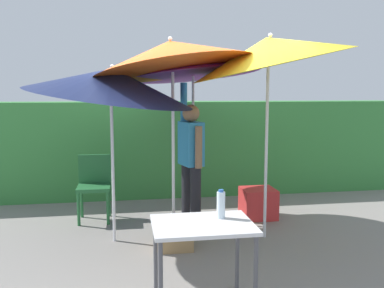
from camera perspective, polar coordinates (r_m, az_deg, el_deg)
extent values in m
plane|color=gray|center=(5.21, 0.53, -12.50)|extent=(24.00, 24.00, 0.00)
cube|color=#38843D|center=(7.11, -2.37, -0.56)|extent=(8.00, 0.70, 1.59)
cylinder|color=silver|center=(4.90, -2.61, -1.61)|extent=(0.04, 0.04, 2.02)
cone|color=#EA5919|center=(4.83, -2.86, 12.18)|extent=(1.92, 1.89, 0.76)
sphere|color=silver|center=(4.83, -3.04, 14.35)|extent=(0.05, 0.05, 0.05)
cylinder|color=silver|center=(4.99, 10.22, -1.33)|extent=(0.04, 0.04, 2.06)
cone|color=yellow|center=(4.92, 10.63, 12.44)|extent=(1.92, 1.89, 0.77)
sphere|color=silver|center=(4.91, 10.79, 14.57)|extent=(0.05, 0.05, 0.05)
cylinder|color=silver|center=(5.58, 0.14, -0.75)|extent=(0.04, 0.04, 1.97)
cone|color=purple|center=(5.52, 0.05, 11.03)|extent=(1.82, 1.80, 0.59)
sphere|color=silver|center=(5.52, -0.04, 12.86)|extent=(0.05, 0.05, 0.05)
cylinder|color=silver|center=(4.89, -10.88, -3.66)|extent=(0.04, 0.04, 1.69)
cone|color=#19234C|center=(4.83, -11.04, 8.28)|extent=(1.96, 1.94, 0.70)
sphere|color=silver|center=(4.86, -10.97, 10.47)|extent=(0.05, 0.05, 0.05)
cylinder|color=black|center=(5.54, -0.74, -6.86)|extent=(0.14, 0.14, 0.82)
cylinder|color=black|center=(5.30, 0.49, -7.54)|extent=(0.14, 0.14, 0.82)
cube|color=#338EC6|center=(5.29, -0.14, 0.06)|extent=(0.31, 0.41, 0.56)
sphere|color=#8C6647|center=(5.26, -0.15, 4.28)|extent=(0.22, 0.22, 0.22)
cylinder|color=#338EC6|center=(5.46, -1.14, 5.55)|extent=(0.11, 0.11, 0.56)
cylinder|color=#8C6647|center=(5.09, 0.92, -0.46)|extent=(0.11, 0.11, 0.52)
cylinder|color=#236633|center=(5.69, -15.41, -8.73)|extent=(0.04, 0.04, 0.44)
cylinder|color=#236633|center=(5.66, -11.54, -8.70)|extent=(0.04, 0.04, 0.44)
cylinder|color=#236633|center=(6.06, -14.99, -7.75)|extent=(0.04, 0.04, 0.44)
cylinder|color=#236633|center=(6.03, -11.37, -7.72)|extent=(0.04, 0.04, 0.44)
cube|color=#236633|center=(5.80, -13.40, -5.88)|extent=(0.44, 0.44, 0.05)
cube|color=#236633|center=(5.95, -13.31, -3.33)|extent=(0.44, 0.04, 0.40)
cube|color=red|center=(5.93, 9.12, -8.06)|extent=(0.46, 0.43, 0.41)
cube|color=#9E7A4C|center=(4.79, -2.48, -12.36)|extent=(0.39, 0.38, 0.31)
cylinder|color=#4C4C51|center=(3.78, 6.27, -14.76)|extent=(0.04, 0.04, 0.70)
cylinder|color=#4C4C51|center=(3.67, -5.06, -15.46)|extent=(0.04, 0.04, 0.70)
cylinder|color=#4C4C51|center=(3.32, 8.77, -18.02)|extent=(0.04, 0.04, 0.70)
cylinder|color=#4C4C51|center=(3.19, -4.35, -19.05)|extent=(0.04, 0.04, 0.70)
cube|color=silver|center=(3.34, 1.49, -11.09)|extent=(0.80, 0.60, 0.03)
cylinder|color=silver|center=(3.43, 4.02, -8.41)|extent=(0.07, 0.07, 0.22)
cylinder|color=#2D60B7|center=(3.40, 4.03, -6.47)|extent=(0.04, 0.04, 0.02)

